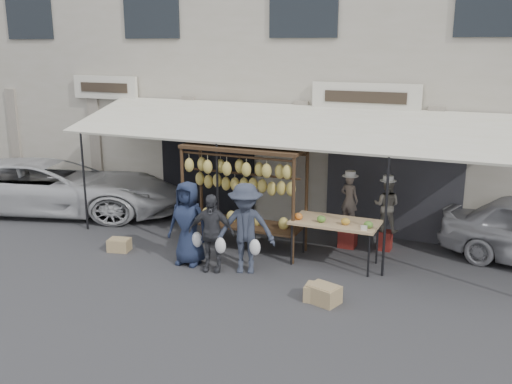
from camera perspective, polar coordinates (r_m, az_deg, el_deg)
ground_plane at (r=10.91m, az=-1.87°, el=-8.45°), size 90.00×90.00×0.00m
shophouse at (r=16.15m, az=8.25°, el=12.23°), size 24.00×6.15×7.30m
awning at (r=12.25m, az=2.70°, el=6.61°), size 10.00×2.35×2.92m
banana_rack at (r=11.84m, az=-1.34°, el=1.41°), size 2.60×0.90×2.24m
produce_table at (r=11.29m, az=7.89°, el=-3.11°), size 1.70×0.90×1.04m
vendor_left at (r=12.29m, az=9.31°, el=-0.78°), size 0.46×0.36×1.11m
vendor_right at (r=12.29m, az=12.93°, el=-1.32°), size 0.56×0.44×1.13m
customer_left at (r=11.33m, az=-6.80°, el=-3.11°), size 0.84×0.55×1.69m
customer_mid at (r=10.99m, az=-4.50°, el=-4.07°), size 0.96×0.57×1.53m
customer_right at (r=10.83m, az=-1.07°, el=-3.66°), size 1.29×0.99×1.76m
stool_left at (r=12.52m, az=9.16°, el=-4.33°), size 0.43×0.43×0.50m
stool_right at (r=12.52m, az=12.73°, el=-4.73°), size 0.38×0.38×0.42m
crate_near_a at (r=9.89m, az=6.80°, el=-10.12°), size 0.60×0.52×0.31m
crate_near_b at (r=9.96m, az=6.30°, el=-10.02°), size 0.48×0.37×0.28m
crate_far at (r=12.50m, az=-13.51°, el=-5.16°), size 0.50×0.43×0.26m
van at (r=15.71m, az=-20.20°, el=1.73°), size 5.33×3.57×2.04m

